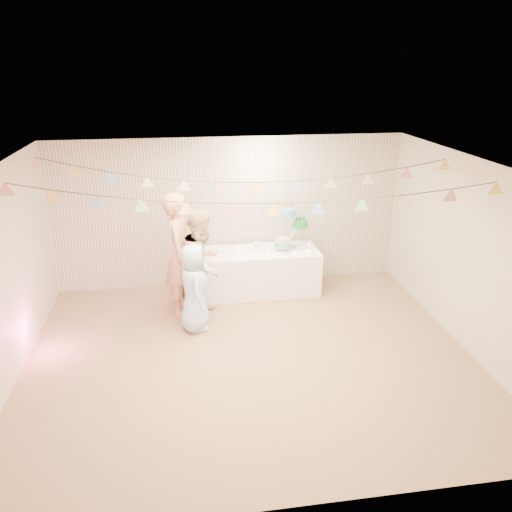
{
  "coord_description": "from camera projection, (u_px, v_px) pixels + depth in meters",
  "views": [
    {
      "loc": [
        -0.8,
        -5.77,
        3.77
      ],
      "look_at": [
        0.2,
        0.8,
        1.15
      ],
      "focal_mm": 35.0,
      "sensor_mm": 36.0,
      "label": 1
    }
  ],
  "objects": [
    {
      "name": "ceiling",
      "position": [
        249.0,
        167.0,
        5.85
      ],
      "size": [
        6.0,
        6.0,
        0.0
      ],
      "primitive_type": "plane",
      "color": "white",
      "rests_on": "ground"
    },
    {
      "name": "cake_stand",
      "position": [
        291.0,
        228.0,
        8.43
      ],
      "size": [
        0.67,
        0.39,
        0.75
      ],
      "primitive_type": null,
      "color": "silver",
      "rests_on": "table"
    },
    {
      "name": "cake_bottom",
      "position": [
        283.0,
        245.0,
        8.46
      ],
      "size": [
        0.31,
        0.31,
        0.15
      ],
      "primitive_type": null,
      "color": "#2BCBC4",
      "rests_on": "cake_stand"
    },
    {
      "name": "tealight_0",
      "position": [
        213.0,
        256.0,
        8.19
      ],
      "size": [
        0.04,
        0.04,
        0.03
      ],
      "primitive_type": "cylinder",
      "color": "#FFD88C",
      "rests_on": "table"
    },
    {
      "name": "tealight_6",
      "position": [
        295.0,
        253.0,
        8.32
      ],
      "size": [
        0.04,
        0.04,
        0.03
      ],
      "primitive_type": "cylinder",
      "color": "#FFD88C",
      "rests_on": "table"
    },
    {
      "name": "platter",
      "position": [
        225.0,
        254.0,
        8.31
      ],
      "size": [
        0.37,
        0.37,
        0.02
      ],
      "primitive_type": "cylinder",
      "color": "white",
      "rests_on": "table"
    },
    {
      "name": "tealight_2",
      "position": [
        267.0,
        254.0,
        8.25
      ],
      "size": [
        0.04,
        0.04,
        0.03
      ],
      "primitive_type": "cylinder",
      "color": "#FFD88C",
      "rests_on": "table"
    },
    {
      "name": "front_wall",
      "position": [
        293.0,
        388.0,
        4.03
      ],
      "size": [
        6.0,
        6.0,
        0.0
      ],
      "primitive_type": "plane",
      "color": "silver",
      "rests_on": "ground"
    },
    {
      "name": "cake_middle",
      "position": [
        300.0,
        227.0,
        8.54
      ],
      "size": [
        0.27,
        0.27,
        0.22
      ],
      "primitive_type": null,
      "color": "#1C8138",
      "rests_on": "cake_stand"
    },
    {
      "name": "table",
      "position": [
        259.0,
        271.0,
        8.58
      ],
      "size": [
        2.01,
        0.8,
        0.75
      ],
      "primitive_type": "cube",
      "color": "white",
      "rests_on": "floor"
    },
    {
      "name": "tealight_1",
      "position": [
        238.0,
        247.0,
        8.55
      ],
      "size": [
        0.04,
        0.04,
        0.03
      ],
      "primitive_type": "cylinder",
      "color": "#FFD88C",
      "rests_on": "table"
    },
    {
      "name": "floor",
      "position": [
        250.0,
        356.0,
        6.8
      ],
      "size": [
        6.0,
        6.0,
        0.0
      ],
      "primitive_type": "plane",
      "color": "#826346",
      "rests_on": "ground"
    },
    {
      "name": "tealight_5",
      "position": [
        309.0,
        244.0,
        8.7
      ],
      "size": [
        0.04,
        0.04,
        0.03
      ],
      "primitive_type": "cylinder",
      "color": "#FFD88C",
      "rests_on": "table"
    },
    {
      "name": "bunting_back",
      "position": [
        239.0,
        169.0,
        6.95
      ],
      "size": [
        5.6,
        1.1,
        0.4
      ],
      "primitive_type": null,
      "color": "pink",
      "rests_on": "ceiling"
    },
    {
      "name": "tealight_3",
      "position": [
        277.0,
        245.0,
        8.69
      ],
      "size": [
        0.04,
        0.04,
        0.03
      ],
      "primitive_type": "cylinder",
      "color": "#FFD88C",
      "rests_on": "table"
    },
    {
      "name": "left_wall",
      "position": [
        0.0,
        284.0,
        5.91
      ],
      "size": [
        5.0,
        5.0,
        0.0
      ],
      "primitive_type": "plane",
      "color": "silver",
      "rests_on": "ground"
    },
    {
      "name": "cake_top_tier",
      "position": [
        288.0,
        214.0,
        8.3
      ],
      "size": [
        0.25,
        0.25,
        0.19
      ],
      "primitive_type": null,
      "color": "#4FAEFA",
      "rests_on": "cake_stand"
    },
    {
      "name": "tealight_4",
      "position": [
        309.0,
        251.0,
        8.39
      ],
      "size": [
        0.04,
        0.04,
        0.03
      ],
      "primitive_type": "cylinder",
      "color": "#FFD88C",
      "rests_on": "table"
    },
    {
      "name": "right_wall",
      "position": [
        469.0,
        256.0,
        6.75
      ],
      "size": [
        5.0,
        5.0,
        0.0
      ],
      "primitive_type": "plane",
      "color": "silver",
      "rests_on": "ground"
    },
    {
      "name": "person_adult_b",
      "position": [
        203.0,
        264.0,
        7.61
      ],
      "size": [
        1.01,
        1.07,
        1.74
      ],
      "primitive_type": "imported",
      "rotation": [
        0.0,
        0.0,
        1.0
      ],
      "color": "#D9B186",
      "rests_on": "floor"
    },
    {
      "name": "bunting_front",
      "position": [
        252.0,
        194.0,
        5.77
      ],
      "size": [
        5.6,
        0.9,
        0.36
      ],
      "primitive_type": null,
      "color": "#72A5E5",
      "rests_on": "ceiling"
    },
    {
      "name": "person_child",
      "position": [
        194.0,
        288.0,
        7.28
      ],
      "size": [
        0.5,
        0.7,
        1.34
      ],
      "primitive_type": "imported",
      "rotation": [
        0.0,
        0.0,
        1.68
      ],
      "color": "#AED6F6",
      "rests_on": "floor"
    },
    {
      "name": "back_wall",
      "position": [
        230.0,
        213.0,
        8.63
      ],
      "size": [
        6.0,
        6.0,
        0.0
      ],
      "primitive_type": "plane",
      "color": "silver",
      "rests_on": "ground"
    },
    {
      "name": "posy",
      "position": [
        257.0,
        246.0,
        8.46
      ],
      "size": [
        0.14,
        0.14,
        0.16
      ],
      "primitive_type": null,
      "color": "white",
      "rests_on": "table"
    },
    {
      "name": "person_adult_a",
      "position": [
        181.0,
        255.0,
        7.65
      ],
      "size": [
        0.57,
        0.78,
        1.96
      ],
      "primitive_type": "imported",
      "rotation": [
        0.0,
        0.0,
        1.42
      ],
      "color": "tan",
      "rests_on": "floor"
    }
  ]
}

